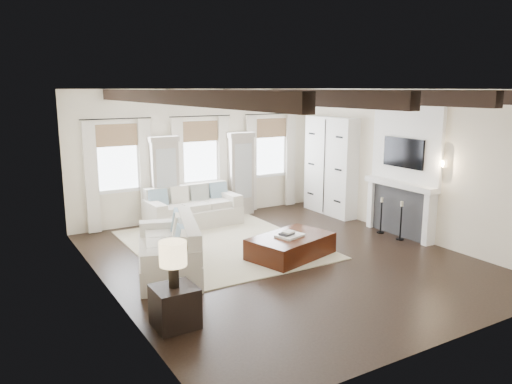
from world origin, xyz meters
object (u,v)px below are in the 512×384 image
side_table_front (175,306)px  ottoman (291,246)px  sofa_back (192,210)px  side_table_back (161,213)px  sofa_left (172,251)px

side_table_front → ottoman: bearing=27.3°
sofa_back → side_table_back: sofa_back is taller
sofa_back → side_table_front: size_ratio=3.93×
side_table_front → sofa_left: bearing=69.7°
ottoman → side_table_front: 3.38m
sofa_back → sofa_left: 3.08m
side_table_front → side_table_back: bearing=72.0°
ottoman → side_table_front: bearing=-168.5°
ottoman → side_table_back: side_table_back is taller
sofa_back → side_table_front: bearing=-116.2°
sofa_left → side_table_back: size_ratio=4.05×
sofa_left → ottoman: size_ratio=1.49×
side_table_back → ottoman: bearing=-68.7°
sofa_left → side_table_front: 2.12m
side_table_front → side_table_back: side_table_back is taller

